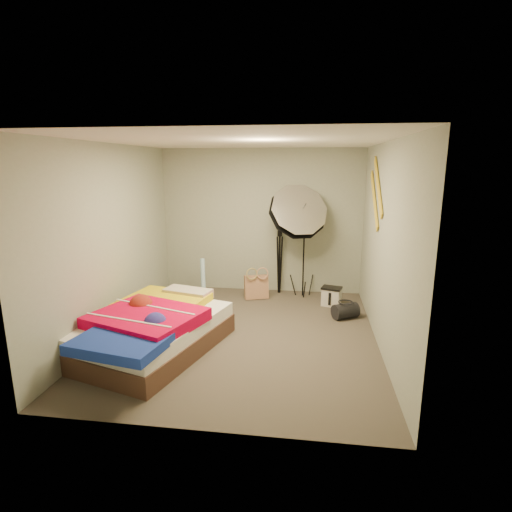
% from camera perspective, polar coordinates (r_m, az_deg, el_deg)
% --- Properties ---
extents(floor, '(4.00, 4.00, 0.00)m').
position_cam_1_polar(floor, '(5.46, -1.93, -11.16)').
color(floor, '#50473D').
rests_on(floor, ground).
extents(ceiling, '(4.00, 4.00, 0.00)m').
position_cam_1_polar(ceiling, '(4.99, -2.15, 16.06)').
color(ceiling, silver).
rests_on(ceiling, wall_back).
extents(wall_back, '(3.50, 0.00, 3.50)m').
position_cam_1_polar(wall_back, '(7.03, 0.74, 4.96)').
color(wall_back, '#969B8C').
rests_on(wall_back, floor).
extents(wall_front, '(3.50, 0.00, 3.50)m').
position_cam_1_polar(wall_front, '(3.18, -8.16, -5.11)').
color(wall_front, '#969B8C').
rests_on(wall_front, floor).
extents(wall_left, '(0.00, 4.00, 4.00)m').
position_cam_1_polar(wall_left, '(5.64, -19.86, 2.18)').
color(wall_left, '#969B8C').
rests_on(wall_left, floor).
extents(wall_right, '(0.00, 4.00, 4.00)m').
position_cam_1_polar(wall_right, '(5.08, 17.80, 1.22)').
color(wall_right, '#969B8C').
rests_on(wall_right, floor).
extents(tote_bag, '(0.44, 0.30, 0.41)m').
position_cam_1_polar(tote_bag, '(6.78, 0.06, -4.45)').
color(tote_bag, tan).
rests_on(tote_bag, floor).
extents(wrapping_roll, '(0.14, 0.21, 0.68)m').
position_cam_1_polar(wrapping_roll, '(6.87, -7.57, -3.15)').
color(wrapping_roll, '#57A5D0').
rests_on(wrapping_roll, floor).
extents(camera_case, '(0.33, 0.28, 0.28)m').
position_cam_1_polar(camera_case, '(6.57, 10.71, -5.78)').
color(camera_case, beige).
rests_on(camera_case, floor).
extents(duffel_bag, '(0.43, 0.38, 0.23)m').
position_cam_1_polar(duffel_bag, '(6.10, 12.65, -7.65)').
color(duffel_bag, black).
rests_on(duffel_bag, floor).
extents(wall_stripe_upper, '(0.02, 0.91, 0.78)m').
position_cam_1_polar(wall_stripe_upper, '(5.58, 17.06, 9.53)').
color(wall_stripe_upper, gold).
rests_on(wall_stripe_upper, wall_right).
extents(wall_stripe_lower, '(0.02, 0.91, 0.78)m').
position_cam_1_polar(wall_stripe_lower, '(5.84, 16.54, 7.73)').
color(wall_stripe_lower, gold).
rests_on(wall_stripe_lower, wall_right).
extents(bed, '(1.77, 2.24, 0.55)m').
position_cam_1_polar(bed, '(5.10, -14.60, -10.04)').
color(bed, '#4F3227').
rests_on(bed, floor).
extents(photo_umbrella, '(1.08, 0.93, 2.02)m').
position_cam_1_polar(photo_umbrella, '(6.56, 5.91, 6.08)').
color(photo_umbrella, black).
rests_on(photo_umbrella, floor).
extents(camera_tripod, '(0.08, 0.08, 1.12)m').
position_cam_1_polar(camera_tripod, '(6.98, 3.37, -0.19)').
color(camera_tripod, black).
rests_on(camera_tripod, floor).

